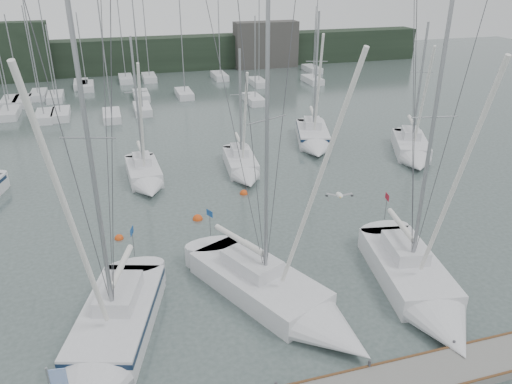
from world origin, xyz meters
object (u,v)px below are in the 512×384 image
sailboat_near_right (423,293)px  sailboat_mid_e (413,152)px  sailboat_near_left (107,347)px  sailboat_mid_d (314,140)px  sailboat_mid_c (243,169)px  buoy_b (244,194)px  buoy_c (119,239)px  sailboat_near_center (292,305)px  buoy_a (198,219)px  sailboat_mid_b (146,178)px

sailboat_near_right → sailboat_mid_e: 20.63m
sailboat_near_left → sailboat_mid_d: size_ratio=1.27×
sailboat_mid_c → buoy_b: (-0.90, -3.47, -0.53)m
buoy_c → sailboat_near_right: bearing=-37.6°
sailboat_mid_d → sailboat_mid_e: bearing=-21.0°
sailboat_near_center → buoy_b: (1.45, 13.84, -0.55)m
sailboat_near_left → buoy_a: sailboat_near_left is taller
sailboat_near_center → sailboat_mid_b: size_ratio=1.37×
buoy_b → buoy_c: size_ratio=1.11×
buoy_a → sailboat_mid_c: bearing=52.9°
sailboat_near_right → sailboat_mid_e: sailboat_near_right is taller
sailboat_mid_e → sailboat_near_center: bearing=-111.7°
sailboat_mid_c → buoy_a: bearing=-121.4°
sailboat_near_left → buoy_c: size_ratio=29.15×
buoy_a → sailboat_near_left: bearing=-117.6°
sailboat_near_right → sailboat_mid_d: 23.33m
sailboat_mid_b → buoy_c: bearing=-109.3°
sailboat_mid_b → sailboat_mid_c: size_ratio=1.12×
buoy_b → buoy_a: bearing=-143.3°
sailboat_near_center → sailboat_near_left: bearing=158.8°
sailboat_mid_b → sailboat_mid_e: (22.40, -0.93, 0.05)m
buoy_b → sailboat_mid_c: bearing=75.4°
sailboat_mid_b → buoy_a: sailboat_mid_b is taller
sailboat_mid_b → sailboat_near_left: bearing=-102.6°
sailboat_mid_c → buoy_b: 3.62m
sailboat_near_center → sailboat_near_right: bearing=-34.0°
sailboat_near_center → buoy_c: 12.37m
sailboat_mid_d → buoy_b: size_ratio=20.66×
buoy_c → sailboat_mid_b: bearing=72.9°
sailboat_mid_c → buoy_a: size_ratio=15.61×
buoy_c → buoy_a: bearing=12.4°
sailboat_mid_c → sailboat_near_center: bearing=-92.0°
sailboat_near_right → buoy_c: bearing=152.7°
sailboat_near_left → sailboat_near_center: sailboat_near_left is taller
buoy_b → buoy_c: (-9.03, -4.07, 0.00)m
sailboat_near_center → sailboat_mid_d: (10.34, 21.96, 0.07)m
sailboat_near_left → sailboat_near_right: 14.97m
sailboat_near_left → sailboat_mid_b: sailboat_near_left is taller
sailboat_mid_c → sailboat_mid_e: (14.86, -0.73, 0.06)m
sailboat_near_left → buoy_c: (0.92, 10.30, -0.63)m
sailboat_near_center → buoy_b: size_ratio=25.94×
sailboat_near_center → sailboat_near_right: size_ratio=1.03×
sailboat_near_center → sailboat_mid_d: sailboat_near_center is taller
sailboat_near_right → buoy_b: bearing=118.9°
sailboat_mid_b → sailboat_mid_d: sailboat_mid_d is taller
sailboat_mid_e → sailboat_near_right: bearing=-97.0°
sailboat_mid_e → buoy_b: bearing=-145.8°
sailboat_mid_e → buoy_c: bearing=-140.3°
sailboat_mid_e → buoy_b: size_ratio=19.69×
sailboat_mid_d → buoy_b: sailboat_mid_d is taller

